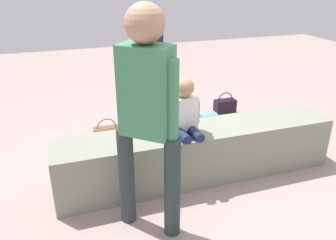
{
  "coord_description": "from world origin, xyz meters",
  "views": [
    {
      "loc": [
        -1.12,
        -2.51,
        1.77
      ],
      "look_at": [
        -0.37,
        -0.26,
        0.73
      ],
      "focal_mm": 36.75,
      "sensor_mm": 36.0,
      "label": 1
    }
  ],
  "objects_px": {
    "adult_standing": "(147,106)",
    "handbag_black_leather": "(225,106)",
    "gift_bag": "(208,125)",
    "handbag_brown_canvas": "(107,136)",
    "child_seated": "(185,110)",
    "cake_plate": "(151,131)",
    "party_cup_red": "(186,119)",
    "water_bottle_near_gift": "(265,128)"
  },
  "relations": [
    {
      "from": "handbag_brown_canvas",
      "to": "water_bottle_near_gift",
      "type": "bearing_deg",
      "value": -9.92
    },
    {
      "from": "adult_standing",
      "to": "cake_plate",
      "type": "xyz_separation_m",
      "value": [
        0.18,
        0.56,
        -0.47
      ]
    },
    {
      "from": "child_seated",
      "to": "water_bottle_near_gift",
      "type": "xyz_separation_m",
      "value": [
        1.22,
        0.57,
        -0.61
      ]
    },
    {
      "from": "child_seated",
      "to": "adult_standing",
      "type": "relative_size",
      "value": 0.3
    },
    {
      "from": "water_bottle_near_gift",
      "to": "party_cup_red",
      "type": "xyz_separation_m",
      "value": [
        -0.73,
        0.62,
        -0.03
      ]
    },
    {
      "from": "cake_plate",
      "to": "water_bottle_near_gift",
      "type": "bearing_deg",
      "value": 18.43
    },
    {
      "from": "water_bottle_near_gift",
      "to": "party_cup_red",
      "type": "relative_size",
      "value": 1.82
    },
    {
      "from": "handbag_brown_canvas",
      "to": "adult_standing",
      "type": "bearing_deg",
      "value": -86.3
    },
    {
      "from": "child_seated",
      "to": "party_cup_red",
      "type": "xyz_separation_m",
      "value": [
        0.49,
        1.19,
        -0.64
      ]
    },
    {
      "from": "handbag_black_leather",
      "to": "party_cup_red",
      "type": "bearing_deg",
      "value": -169.77
    },
    {
      "from": "cake_plate",
      "to": "child_seated",
      "type": "bearing_deg",
      "value": -14.89
    },
    {
      "from": "adult_standing",
      "to": "gift_bag",
      "type": "relative_size",
      "value": 5.18
    },
    {
      "from": "adult_standing",
      "to": "water_bottle_near_gift",
      "type": "distance_m",
      "value": 2.17
    },
    {
      "from": "gift_bag",
      "to": "handbag_brown_canvas",
      "type": "relative_size",
      "value": 0.96
    },
    {
      "from": "handbag_black_leather",
      "to": "cake_plate",
      "type": "bearing_deg",
      "value": -138.0
    },
    {
      "from": "gift_bag",
      "to": "handbag_black_leather",
      "type": "bearing_deg",
      "value": 47.58
    },
    {
      "from": "gift_bag",
      "to": "water_bottle_near_gift",
      "type": "xyz_separation_m",
      "value": [
        0.63,
        -0.19,
        -0.05
      ]
    },
    {
      "from": "water_bottle_near_gift",
      "to": "handbag_brown_canvas",
      "type": "distance_m",
      "value": 1.79
    },
    {
      "from": "child_seated",
      "to": "gift_bag",
      "type": "distance_m",
      "value": 1.11
    },
    {
      "from": "child_seated",
      "to": "party_cup_red",
      "type": "bearing_deg",
      "value": 67.56
    },
    {
      "from": "adult_standing",
      "to": "party_cup_red",
      "type": "distance_m",
      "value": 2.14
    },
    {
      "from": "child_seated",
      "to": "adult_standing",
      "type": "bearing_deg",
      "value": -132.94
    },
    {
      "from": "gift_bag",
      "to": "party_cup_red",
      "type": "xyz_separation_m",
      "value": [
        -0.1,
        0.43,
        -0.09
      ]
    },
    {
      "from": "party_cup_red",
      "to": "child_seated",
      "type": "bearing_deg",
      "value": -112.44
    },
    {
      "from": "cake_plate",
      "to": "handbag_black_leather",
      "type": "relative_size",
      "value": 0.76
    },
    {
      "from": "child_seated",
      "to": "handbag_brown_canvas",
      "type": "height_order",
      "value": "child_seated"
    },
    {
      "from": "adult_standing",
      "to": "handbag_black_leather",
      "type": "xyz_separation_m",
      "value": [
        1.54,
        1.79,
        -0.86
      ]
    },
    {
      "from": "child_seated",
      "to": "party_cup_red",
      "type": "height_order",
      "value": "child_seated"
    },
    {
      "from": "party_cup_red",
      "to": "handbag_black_leather",
      "type": "relative_size",
      "value": 0.34
    },
    {
      "from": "child_seated",
      "to": "gift_bag",
      "type": "bearing_deg",
      "value": 52.13
    },
    {
      "from": "handbag_brown_canvas",
      "to": "party_cup_red",
      "type": "bearing_deg",
      "value": 16.55
    },
    {
      "from": "handbag_black_leather",
      "to": "handbag_brown_canvas",
      "type": "xyz_separation_m",
      "value": [
        -1.63,
        -0.41,
        0.01
      ]
    },
    {
      "from": "gift_bag",
      "to": "handbag_brown_canvas",
      "type": "distance_m",
      "value": 1.14
    },
    {
      "from": "handbag_brown_canvas",
      "to": "cake_plate",
      "type": "bearing_deg",
      "value": -71.64
    },
    {
      "from": "child_seated",
      "to": "cake_plate",
      "type": "xyz_separation_m",
      "value": [
        -0.28,
        0.07,
        -0.19
      ]
    },
    {
      "from": "adult_standing",
      "to": "water_bottle_near_gift",
      "type": "bearing_deg",
      "value": 32.36
    },
    {
      "from": "party_cup_red",
      "to": "adult_standing",
      "type": "bearing_deg",
      "value": -119.43
    },
    {
      "from": "handbag_black_leather",
      "to": "handbag_brown_canvas",
      "type": "height_order",
      "value": "handbag_brown_canvas"
    },
    {
      "from": "cake_plate",
      "to": "adult_standing",
      "type": "bearing_deg",
      "value": -107.66
    },
    {
      "from": "gift_bag",
      "to": "party_cup_red",
      "type": "height_order",
      "value": "gift_bag"
    },
    {
      "from": "adult_standing",
      "to": "handbag_black_leather",
      "type": "relative_size",
      "value": 5.42
    },
    {
      "from": "water_bottle_near_gift",
      "to": "handbag_black_leather",
      "type": "distance_m",
      "value": 0.74
    }
  ]
}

